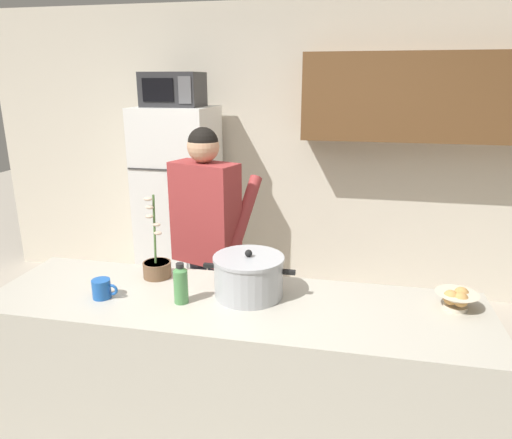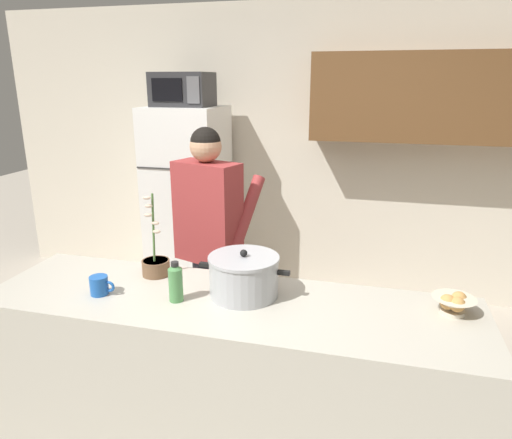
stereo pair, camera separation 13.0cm
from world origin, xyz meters
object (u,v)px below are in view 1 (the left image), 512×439
object	(u,v)px
bread_bowl	(457,299)
refrigerator	(180,205)
potted_orchid	(157,265)
cooking_pot	(249,276)
coffee_mug	(102,289)
bottle_near_edge	(181,284)
microwave	(173,90)
person_near_pot	(207,226)

from	to	relation	value
bread_bowl	refrigerator	bearing A→B (deg)	139.48
potted_orchid	refrigerator	bearing A→B (deg)	106.78
cooking_pot	coffee_mug	world-z (taller)	cooking_pot
cooking_pot	potted_orchid	size ratio (longest dim) A/B	1.01
coffee_mug	bread_bowl	size ratio (longest dim) A/B	0.66
bottle_near_edge	potted_orchid	size ratio (longest dim) A/B	0.44
refrigerator	bottle_near_edge	xyz separation A→B (m)	(0.73, -1.91, 0.15)
microwave	cooking_pot	size ratio (longest dim) A/B	1.05
bottle_near_edge	potted_orchid	bearing A→B (deg)	132.18
microwave	bottle_near_edge	size ratio (longest dim) A/B	2.39
person_near_pot	bread_bowl	xyz separation A→B (m)	(1.40, -0.61, -0.08)
microwave	coffee_mug	world-z (taller)	microwave
refrigerator	potted_orchid	distance (m)	1.73
person_near_pot	bread_bowl	size ratio (longest dim) A/B	8.50
refrigerator	cooking_pot	bearing A→B (deg)	-59.73
bottle_near_edge	potted_orchid	xyz separation A→B (m)	(-0.24, 0.26, -0.03)
cooking_pot	coffee_mug	distance (m)	0.72
person_near_pot	potted_orchid	xyz separation A→B (m)	(-0.11, -0.54, -0.06)
coffee_mug	bread_bowl	xyz separation A→B (m)	(1.67, 0.23, 0.00)
person_near_pot	potted_orchid	world-z (taller)	person_near_pot
refrigerator	coffee_mug	world-z (taller)	refrigerator
microwave	bottle_near_edge	xyz separation A→B (m)	(0.73, -1.89, -0.85)
microwave	person_near_pot	distance (m)	1.49
potted_orchid	person_near_pot	bearing A→B (deg)	78.43
refrigerator	person_near_pot	size ratio (longest dim) A/B	1.03
bread_bowl	potted_orchid	world-z (taller)	potted_orchid
coffee_mug	person_near_pot	bearing A→B (deg)	71.94
potted_orchid	cooking_pot	bearing A→B (deg)	-12.39
microwave	coffee_mug	bearing A→B (deg)	-80.05
refrigerator	potted_orchid	xyz separation A→B (m)	(0.50, -1.65, 0.12)
coffee_mug	bread_bowl	world-z (taller)	bread_bowl
refrigerator	bread_bowl	xyz separation A→B (m)	(2.01, -1.72, 0.11)
microwave	bread_bowl	size ratio (longest dim) A/B	2.44
cooking_pot	potted_orchid	distance (m)	0.55
person_near_pot	microwave	bearing A→B (deg)	119.24
microwave	bottle_near_edge	distance (m)	2.20
microwave	cooking_pot	distance (m)	2.20
refrigerator	microwave	distance (m)	1.00
cooking_pot	bottle_near_edge	world-z (taller)	cooking_pot
person_near_pot	coffee_mug	distance (m)	0.88
cooking_pot	bread_bowl	world-z (taller)	cooking_pot
refrigerator	cooking_pot	distance (m)	2.06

